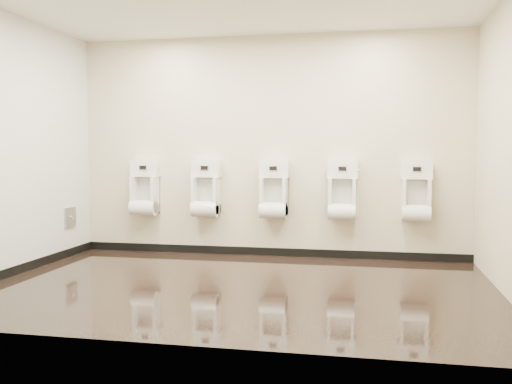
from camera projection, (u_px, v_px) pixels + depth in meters
ground at (238, 287)px, 5.64m from camera, size 5.00×3.50×0.00m
back_wall at (269, 147)px, 7.25m from camera, size 5.00×0.02×2.80m
front_wall at (178, 141)px, 3.83m from camera, size 5.00×0.02×2.80m
left_wall at (8, 145)px, 6.03m from camera, size 0.02×3.50×2.80m
right_wall at (512, 144)px, 5.04m from camera, size 0.02×3.50×2.80m
tile_overlay_left at (8, 145)px, 6.03m from camera, size 0.01×3.50×2.80m
skirting_back at (269, 252)px, 7.33m from camera, size 5.00×0.02×0.10m
skirting_left at (13, 271)px, 6.12m from camera, size 0.02×3.50×0.10m
access_panel at (70, 217)px, 7.26m from camera, size 0.04×0.25×0.25m
urinal_0 at (145, 192)px, 7.49m from camera, size 0.38×0.28×0.71m
urinal_1 at (206, 193)px, 7.33m from camera, size 0.38×0.28×0.71m
urinal_2 at (274, 194)px, 7.15m from camera, size 0.38×0.28×0.71m
urinal_3 at (342, 195)px, 6.98m from camera, size 0.38×0.28×0.71m
urinal_4 at (416, 196)px, 6.81m from camera, size 0.38×0.28×0.71m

